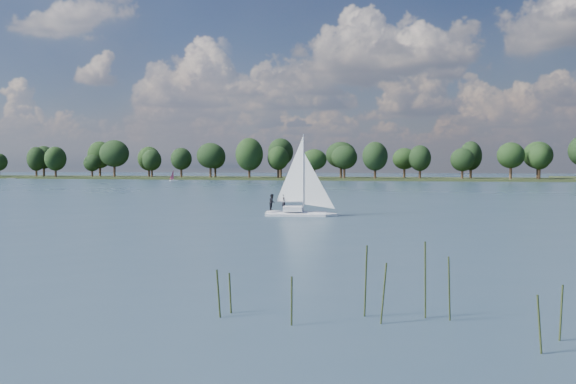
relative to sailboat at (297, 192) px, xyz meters
The scene contains 7 objects.
ground 65.24m from the sailboat, 90.23° to the left, with size 700.00×700.00×0.00m, color #233342.
far_shore 177.21m from the sailboat, 90.08° to the left, with size 660.00×40.00×1.50m, color black.
sailboat is the anchor object (origin of this frame).
dinghy_pink 161.97m from the sailboat, 120.32° to the left, with size 2.60×2.54×4.18m.
pontoon 225.53m from the sailboat, 135.86° to the left, with size 4.00×2.00×0.50m, color #5C5E61.
treeline 173.38m from the sailboat, 91.76° to the left, with size 562.76×73.37×18.21m.
reeds 43.62m from the sailboat, 87.18° to the right, with size 57.57×10.67×2.27m.
Camera 1 is at (16.94, -26.86, 4.97)m, focal length 40.00 mm.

